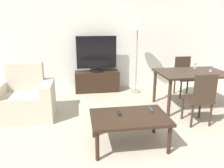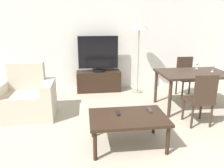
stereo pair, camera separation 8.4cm
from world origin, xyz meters
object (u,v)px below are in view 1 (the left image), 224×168
at_px(tv_stand, 97,81).
at_px(wine_glass_center, 195,63).
at_px(coffee_table, 129,119).
at_px(dining_chair_far, 184,74).
at_px(armchair, 25,100).
at_px(wine_glass_left, 211,66).
at_px(dining_table, 191,76).
at_px(remote_primary, 119,113).
at_px(tv, 97,54).
at_px(dining_chair_near, 201,97).
at_px(floor_lamp, 138,27).
at_px(remote_secondary, 151,110).

height_order(tv_stand, wine_glass_center, wine_glass_center).
distance_m(coffee_table, dining_chair_far, 2.59).
distance_m(armchair, wine_glass_left, 3.52).
xyz_separation_m(dining_table, remote_primary, (-1.62, -1.08, -0.19)).
height_order(tv, wine_glass_left, tv).
relative_size(armchair, dining_chair_near, 1.12).
relative_size(tv_stand, wine_glass_left, 7.19).
xyz_separation_m(dining_table, floor_lamp, (-0.80, 1.11, 0.88)).
bearing_deg(wine_glass_left, armchair, 179.77).
relative_size(dining_chair_far, remote_primary, 5.85).
relative_size(dining_chair_far, remote_secondary, 5.85).
bearing_deg(floor_lamp, remote_secondary, -99.47).
bearing_deg(remote_primary, floor_lamp, 69.44).
relative_size(armchair, tv, 1.05).
bearing_deg(remote_secondary, dining_chair_near, 17.12).
relative_size(tv, wine_glass_center, 6.43).
distance_m(armchair, dining_table, 3.12).
relative_size(floor_lamp, wine_glass_left, 11.74).
bearing_deg(wine_glass_left, tv_stand, 147.44).
relative_size(floor_lamp, remote_primary, 11.43).
xyz_separation_m(dining_chair_near, remote_primary, (-1.39, -0.33, -0.04)).
xyz_separation_m(remote_secondary, wine_glass_left, (1.54, 1.02, 0.38)).
relative_size(tv_stand, dining_chair_near, 1.20).
distance_m(dining_table, floor_lamp, 1.63).
height_order(tv_stand, dining_chair_far, dining_chair_far).
xyz_separation_m(dining_chair_near, remote_secondary, (-0.93, -0.29, -0.04)).
height_order(floor_lamp, remote_primary, floor_lamp).
bearing_deg(coffee_table, remote_secondary, 22.68).
bearing_deg(floor_lamp, wine_glass_center, -38.70).
distance_m(dining_chair_near, wine_glass_left, 1.01).
xyz_separation_m(coffee_table, remote_secondary, (0.34, 0.14, 0.06)).
xyz_separation_m(dining_table, remote_secondary, (-1.16, -1.03, -0.19)).
height_order(dining_chair_near, floor_lamp, floor_lamp).
relative_size(tv, dining_chair_near, 1.07).
distance_m(wine_glass_left, wine_glass_center, 0.34).
xyz_separation_m(coffee_table, wine_glass_left, (1.88, 1.16, 0.44)).
relative_size(tv_stand, remote_primary, 7.00).
bearing_deg(coffee_table, armchair, 143.64).
bearing_deg(dining_table, dining_chair_near, -106.91).
distance_m(tv, remote_secondary, 2.47).
bearing_deg(floor_lamp, armchair, -154.24).
relative_size(dining_table, dining_chair_near, 1.48).
distance_m(tv_stand, wine_glass_left, 2.56).
bearing_deg(wine_glass_left, tv, 147.49).
xyz_separation_m(armchair, dining_table, (3.10, 0.00, 0.31)).
bearing_deg(tv, floor_lamp, -13.04).
bearing_deg(remote_primary, dining_chair_near, 13.40).
height_order(tv_stand, remote_secondary, tv_stand).
bearing_deg(wine_glass_left, dining_chair_near, -129.61).
bearing_deg(remote_secondary, coffee_table, -157.32).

